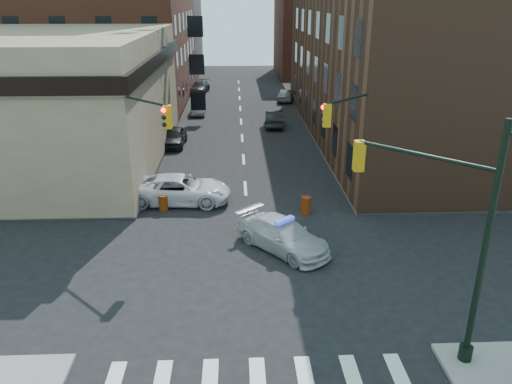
{
  "coord_description": "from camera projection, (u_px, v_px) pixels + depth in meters",
  "views": [
    {
      "loc": [
        -0.59,
        -19.2,
        11.19
      ],
      "look_at": [
        0.4,
        3.74,
        2.2
      ],
      "focal_mm": 35.0,
      "sensor_mm": 36.0,
      "label": 1
    }
  ],
  "objects": [
    {
      "name": "pedestrian_c",
      "position": [
        76.0,
        179.0,
        29.86
      ],
      "size": [
        1.1,
        0.89,
        1.75
      ],
      "primitive_type": "imported",
      "rotation": [
        0.0,
        0.0,
        0.54
      ],
      "color": "black",
      "rests_on": "sidewalk_nw"
    },
    {
      "name": "barrel_bank",
      "position": [
        163.0,
        203.0,
        27.86
      ],
      "size": [
        0.55,
        0.55,
        0.92
      ],
      "primitive_type": "cylinder",
      "rotation": [
        0.0,
        0.0,
        0.08
      ],
      "color": "#ED420B",
      "rests_on": "ground"
    },
    {
      "name": "signal_pole_se",
      "position": [
        451.0,
        226.0,
        15.39
      ],
      "size": [
        5.4,
        5.27,
        8.0
      ],
      "rotation": [
        0.0,
        0.0,
        2.36
      ],
      "color": "black",
      "rests_on": "sidewalk_se"
    },
    {
      "name": "bank_building",
      "position": [
        1.0,
        99.0,
        34.99
      ],
      "size": [
        22.0,
        22.0,
        9.0
      ],
      "primitive_type": "cube",
      "color": "tan",
      "rests_on": "ground"
    },
    {
      "name": "filler_nw",
      "position": [
        132.0,
        19.0,
        76.08
      ],
      "size": [
        20.0,
        18.0,
        16.0
      ],
      "primitive_type": "cube",
      "color": "brown",
      "rests_on": "ground"
    },
    {
      "name": "parked_car_wfar",
      "position": [
        199.0,
        107.0,
        50.93
      ],
      "size": [
        1.44,
        4.09,
        1.35
      ],
      "primitive_type": "imported",
      "rotation": [
        0.0,
        0.0,
        -0.0
      ],
      "color": "#97999F",
      "rests_on": "ground"
    },
    {
      "name": "signal_pole_nw",
      "position": [
        131.0,
        143.0,
        25.11
      ],
      "size": [
        3.58,
        3.67,
        8.0
      ],
      "rotation": [
        0.0,
        0.0,
        -0.79
      ],
      "color": "black",
      "rests_on": "sidewalk_nw"
    },
    {
      "name": "parked_car_wdeep",
      "position": [
        200.0,
        87.0,
        62.35
      ],
      "size": [
        2.55,
        5.04,
        1.4
      ],
      "primitive_type": "imported",
      "rotation": [
        0.0,
        0.0,
        -0.13
      ],
      "color": "black",
      "rests_on": "ground"
    },
    {
      "name": "signal_pole_ne",
      "position": [
        360.0,
        140.0,
        25.59
      ],
      "size": [
        3.67,
        3.58,
        8.0
      ],
      "rotation": [
        0.0,
        0.0,
        -2.36
      ],
      "color": "black",
      "rests_on": "sidewalk_ne"
    },
    {
      "name": "barricade_nw_a",
      "position": [
        134.0,
        193.0,
        28.93
      ],
      "size": [
        1.27,
        0.73,
        0.91
      ],
      "primitive_type": null,
      "rotation": [
        0.0,
        0.0,
        -0.1
      ],
      "color": "red",
      "rests_on": "sidewalk_nw"
    },
    {
      "name": "parked_car_enear",
      "position": [
        274.0,
        118.0,
        46.04
      ],
      "size": [
        1.87,
        4.59,
        1.48
      ],
      "primitive_type": "imported",
      "rotation": [
        0.0,
        0.0,
        3.07
      ],
      "color": "black",
      "rests_on": "ground"
    },
    {
      "name": "sidewalk_ne",
      "position": [
        455.0,
        108.0,
        53.32
      ],
      "size": [
        34.0,
        54.5,
        0.15
      ],
      "primitive_type": "cube",
      "color": "gray",
      "rests_on": "ground"
    },
    {
      "name": "police_car",
      "position": [
        283.0,
        235.0,
        23.49
      ],
      "size": [
        4.81,
        5.16,
        1.46
      ],
      "primitive_type": "imported",
      "rotation": [
        0.0,
        0.0,
        0.7
      ],
      "color": "#B8B8BC",
      "rests_on": "ground"
    },
    {
      "name": "pickup",
      "position": [
        180.0,
        189.0,
        28.87
      ],
      "size": [
        5.99,
        3.06,
        1.62
      ],
      "primitive_type": "imported",
      "rotation": [
        0.0,
        0.0,
        1.51
      ],
      "color": "silver",
      "rests_on": "ground"
    },
    {
      "name": "pedestrian_a",
      "position": [
        84.0,
        183.0,
        29.56
      ],
      "size": [
        0.64,
        0.49,
        1.57
      ],
      "primitive_type": "imported",
      "rotation": [
        0.0,
        0.0,
        -0.23
      ],
      "color": "black",
      "rests_on": "sidewalk_nw"
    },
    {
      "name": "tree_ne_far",
      "position": [
        311.0,
        75.0,
        52.62
      ],
      "size": [
        3.0,
        3.0,
        4.85
      ],
      "color": "black",
      "rests_on": "sidewalk_ne"
    },
    {
      "name": "parked_car_wnear",
      "position": [
        174.0,
        137.0,
        40.03
      ],
      "size": [
        1.89,
        4.37,
        1.47
      ],
      "primitive_type": "imported",
      "rotation": [
        0.0,
        0.0,
        -0.04
      ],
      "color": "black",
      "rests_on": "ground"
    },
    {
      "name": "commercial_row_ne",
      "position": [
        400.0,
        52.0,
        40.86
      ],
      "size": [
        14.0,
        34.0,
        14.0
      ],
      "primitive_type": "cube",
      "color": "#533321",
      "rests_on": "ground"
    },
    {
      "name": "tree_ne_near",
      "position": [
        324.0,
        88.0,
        45.18
      ],
      "size": [
        3.0,
        3.0,
        4.85
      ],
      "color": "black",
      "rests_on": "sidewalk_ne"
    },
    {
      "name": "filler_ne",
      "position": [
        331.0,
        34.0,
        74.29
      ],
      "size": [
        16.0,
        16.0,
        12.0
      ],
      "primitive_type": "cube",
      "color": "brown",
      "rests_on": "ground"
    },
    {
      "name": "barricade_nw_b",
      "position": [
        38.0,
        195.0,
        28.72
      ],
      "size": [
        1.17,
        0.73,
        0.82
      ],
      "primitive_type": null,
      "rotation": [
        0.0,
        0.0,
        0.18
      ],
      "color": "#C54309",
      "rests_on": "sidewalk_nw"
    },
    {
      "name": "ground",
      "position": [
        251.0,
        269.0,
        21.96
      ],
      "size": [
        140.0,
        140.0,
        0.0
      ],
      "primitive_type": "plane",
      "color": "black",
      "rests_on": "ground"
    },
    {
      "name": "pedestrian_b",
      "position": [
        51.0,
        193.0,
        27.36
      ],
      "size": [
        1.02,
        0.82,
        2.01
      ],
      "primitive_type": "imported",
      "rotation": [
        0.0,
        0.0,
        0.07
      ],
      "color": "black",
      "rests_on": "sidewalk_nw"
    },
    {
      "name": "barrel_road",
      "position": [
        306.0,
        205.0,
        27.5
      ],
      "size": [
        0.57,
        0.57,
        0.97
      ],
      "primitive_type": "cylinder",
      "rotation": [
        0.0,
        0.0,
        0.06
      ],
      "color": "red",
      "rests_on": "ground"
    },
    {
      "name": "sidewalk_nw",
      "position": [
        18.0,
        112.0,
        51.48
      ],
      "size": [
        34.0,
        54.5,
        0.15
      ],
      "primitive_type": "cube",
      "color": "gray",
      "rests_on": "ground"
    },
    {
      "name": "parked_car_efar",
      "position": [
        285.0,
        95.0,
        57.25
      ],
      "size": [
        2.14,
        4.38,
        1.44
      ],
      "primitive_type": "imported",
      "rotation": [
        0.0,
        0.0,
        3.04
      ],
      "color": "gray",
      "rests_on": "ground"
    }
  ]
}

